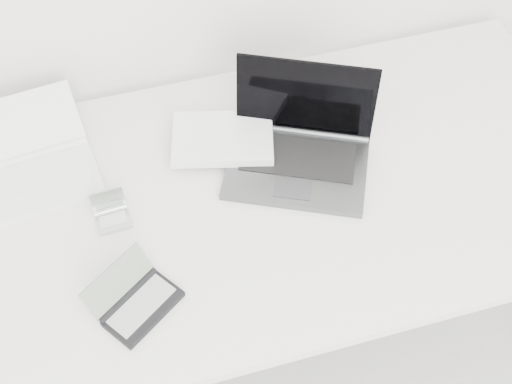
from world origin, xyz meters
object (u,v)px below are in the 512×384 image
object	(u,v)px
laptop_large	(273,145)
palmtop_charcoal	(136,302)
desk	(264,203)
netbook_open_white	(40,165)

from	to	relation	value
laptop_large	palmtop_charcoal	world-z (taller)	laptop_large
palmtop_charcoal	laptop_large	bearing A→B (deg)	3.99
desk	laptop_large	bearing A→B (deg)	62.14
desk	palmtop_charcoal	bearing A→B (deg)	-147.75
desk	palmtop_charcoal	world-z (taller)	palmtop_charcoal
desk	laptop_large	xyz separation A→B (m)	(0.05, 0.10, 0.08)
desk	netbook_open_white	distance (m)	0.53
netbook_open_white	laptop_large	bearing A→B (deg)	-17.68
palmtop_charcoal	desk	bearing A→B (deg)	-2.57
desk	netbook_open_white	xyz separation A→B (m)	(-0.48, 0.20, 0.07)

